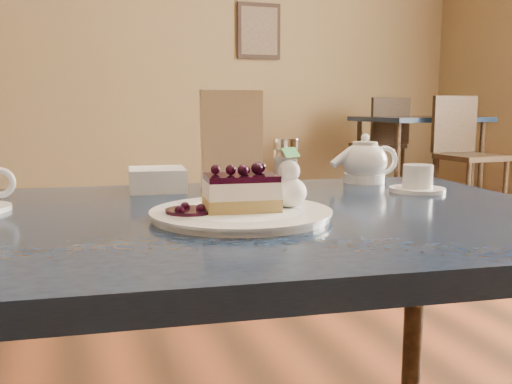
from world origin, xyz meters
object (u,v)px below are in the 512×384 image
object	(u,v)px
main_table	(236,256)
bg_table_far_right	(416,193)
dessert_plate	(241,214)
cheesecake_slice	(241,193)
tea_set	(375,166)

from	to	relation	value
main_table	bg_table_far_right	distance (m)	4.53
dessert_plate	bg_table_far_right	bearing A→B (deg)	51.98
cheesecake_slice	bg_table_far_right	size ratio (longest dim) A/B	0.06
main_table	dessert_plate	size ratio (longest dim) A/B	4.36
main_table	tea_set	world-z (taller)	tea_set
cheesecake_slice	tea_set	bearing A→B (deg)	40.57
dessert_plate	cheesecake_slice	distance (m)	0.03
bg_table_far_right	cheesecake_slice	bearing A→B (deg)	-130.77
dessert_plate	cheesecake_slice	xyz separation A→B (m)	(0.00, 0.00, 0.03)
dessert_plate	bg_table_far_right	xyz separation A→B (m)	(2.79, 3.57, -0.62)
dessert_plate	main_table	bearing A→B (deg)	84.02
main_table	cheesecake_slice	size ratio (longest dim) A/B	9.96
main_table	dessert_plate	world-z (taller)	dessert_plate
bg_table_far_right	tea_set	bearing A→B (deg)	-128.81
cheesecake_slice	tea_set	size ratio (longest dim) A/B	0.45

